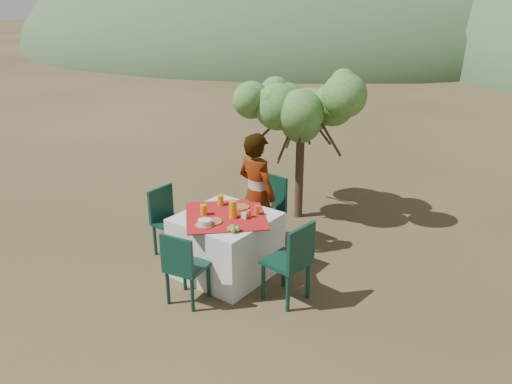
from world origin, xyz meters
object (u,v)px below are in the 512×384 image
at_px(chair_near, 183,265).
at_px(person, 257,195).
at_px(chair_far, 268,207).
at_px(chair_right, 292,259).
at_px(juice_pitcher, 233,209).
at_px(chair_left, 168,218).
at_px(shrub_tree, 307,116).
at_px(table, 226,244).

distance_m(chair_near, person, 1.49).
height_order(chair_far, chair_right, chair_far).
distance_m(person, juice_pitcher, 0.67).
bearing_deg(chair_near, chair_left, -46.44).
xyz_separation_m(chair_left, chair_right, (1.92, -0.01, 0.03)).
bearing_deg(person, chair_right, 152.51).
relative_size(person, shrub_tree, 0.82).
xyz_separation_m(chair_near, shrub_tree, (-0.22, 2.82, 1.09)).
bearing_deg(chair_far, juice_pitcher, -73.21).
height_order(chair_right, shrub_tree, shrub_tree).
xyz_separation_m(chair_left, person, (0.92, 0.70, 0.32)).
distance_m(chair_far, chair_left, 1.34).
relative_size(chair_far, chair_left, 1.07).
relative_size(table, juice_pitcher, 6.19).
relative_size(chair_far, person, 0.59).
relative_size(chair_left, shrub_tree, 0.45).
bearing_deg(chair_near, person, -96.08).
height_order(chair_near, person, person).
distance_m(chair_near, juice_pitcher, 0.89).
relative_size(chair_far, chair_near, 1.11).
xyz_separation_m(chair_left, juice_pitcher, (1.06, 0.05, 0.37)).
relative_size(shrub_tree, juice_pitcher, 9.40).
xyz_separation_m(chair_left, shrub_tree, (0.80, 2.07, 1.07)).
relative_size(chair_right, juice_pitcher, 4.47).
relative_size(chair_far, chair_right, 1.01).
bearing_deg(shrub_tree, chair_near, -85.51).
relative_size(chair_far, shrub_tree, 0.48).
relative_size(table, chair_left, 1.47).
bearing_deg(juice_pitcher, chair_near, -93.22).
bearing_deg(chair_near, chair_far, -95.52).
relative_size(chair_left, person, 0.55).
relative_size(chair_right, shrub_tree, 0.48).
bearing_deg(chair_left, shrub_tree, -22.55).
xyz_separation_m(chair_far, person, (0.04, -0.31, 0.28)).
bearing_deg(table, chair_near, -85.04).
bearing_deg(shrub_tree, table, -85.69).
bearing_deg(chair_right, chair_near, -45.14).
bearing_deg(table, chair_right, -3.30).
relative_size(table, chair_right, 1.38).
height_order(table, shrub_tree, shrub_tree).
height_order(chair_left, person, person).
relative_size(chair_right, person, 0.58).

